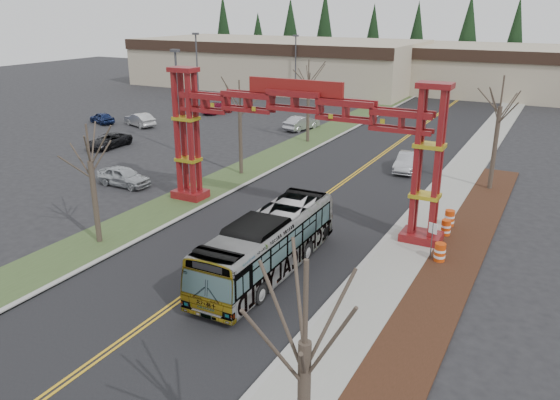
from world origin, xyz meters
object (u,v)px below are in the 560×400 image
Objects in this scene: parked_car_near_a at (124,176)px; light_pole_near at (178,94)px; gateway_arch at (295,124)px; retail_building_east at (543,72)px; parked_car_near_c at (109,141)px; parked_car_far_a at (302,123)px; transit_bus at (268,244)px; retail_building_west at (278,63)px; barrel_north at (449,219)px; bare_tree_median_mid at (240,106)px; parked_car_mid_a at (217,108)px; light_pole_mid at (197,65)px; barrel_south at (440,253)px; bare_tree_median_far at (309,81)px; street_sign at (432,234)px; bare_tree_right_far at (500,107)px; silver_sedan at (408,162)px; light_pole_far at (296,62)px; bare_tree_right_near at (305,344)px; barrel_mid at (446,228)px; parked_car_mid_b at (102,118)px; bare_tree_median_near at (90,161)px; parked_car_near_b at (140,120)px.

light_pole_near reaches higher than parked_car_near_a.
gateway_arch is 62.80m from retail_building_east.
parked_car_near_a reaches higher than parked_car_near_c.
transit_bus is at bearing 126.30° from parked_car_far_a.
barrel_north is (38.92, -50.95, -3.22)m from retail_building_west.
parked_car_near_c is at bearing 174.39° from bare_tree_median_mid.
bare_tree_median_mid is (16.61, -21.00, 4.75)m from parked_car_mid_a.
retail_building_east is at bearing 39.31° from light_pole_mid.
transit_bus is 10.03× the size of barrel_south.
light_pole_near reaches higher than barrel_north.
bare_tree_median_far is 27.36m from street_sign.
transit_bus is at bearing -53.74° from bare_tree_median_mid.
parked_car_near_c is at bearing -173.91° from bare_tree_right_far.
light_pole_mid is at bearing 152.38° from bare_tree_median_far.
parked_car_near_c is 0.57× the size of bare_tree_right_far.
parked_car_far_a is at bearing 133.76° from barrel_north.
transit_bus is at bearing -42.65° from light_pole_near.
bare_tree_median_far reaches higher than silver_sedan.
parked_car_near_c is 34.71m from light_pole_far.
gateway_arch is 2.00× the size of light_pole_near.
bare_tree_right_near reaches higher than barrel_north.
parked_car_far_a reaches higher than barrel_south.
barrel_mid is at bearing 149.73° from parked_car_mid_a.
light_pole_mid is (-5.43, 21.80, 4.83)m from parked_car_near_c.
light_pole_mid reaches higher than bare_tree_right_near.
retail_building_east is at bearing 32.03° from light_pole_far.
gateway_arch is at bearing -45.92° from light_pole_mid.
parked_car_near_c is at bearing -164.93° from light_pole_near.
barrel_north is at bearing 90.97° from parked_car_mid_b.
transit_bus is 9.96× the size of barrel_north.
bare_tree_median_mid is 0.81× the size of light_pole_near.
parked_car_far_a is at bearing 49.50° from parked_car_near_c.
bare_tree_median_mid reaches higher than parked_car_near_c.
bare_tree_median_far reaches higher than parked_car_far_a.
parked_car_mid_a is (-26.78, 34.87, -0.84)m from transit_bus.
transit_bus is 1.41× the size of bare_tree_right_near.
bare_tree_median_far is at bearing 129.01° from street_sign.
parked_car_near_a is 24.00m from parked_car_far_a.
street_sign is (5.59, -15.76, 0.75)m from silver_sedan.
bare_tree_median_near is 3.26× the size of street_sign.
transit_bus is at bearing -128.20° from barrel_mid.
parked_car_far_a is at bearing 114.80° from gateway_arch.
gateway_arch reaches higher than parked_car_far_a.
parked_car_near_c is (4.10, -8.88, -0.09)m from parked_car_near_b.
bare_tree_right_far is at bearing -63.25° from parked_car_near_a.
bare_tree_median_near is at bearing -90.00° from bare_tree_median_far.
barrel_north is (37.96, -26.98, -4.93)m from light_pole_mid.
parked_car_mid_a is (-28.01, 13.89, -0.06)m from silver_sedan.
retail_building_east is at bearing 75.66° from bare_tree_median_near.
bare_tree_right_far reaches higher than bare_tree_median_far.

